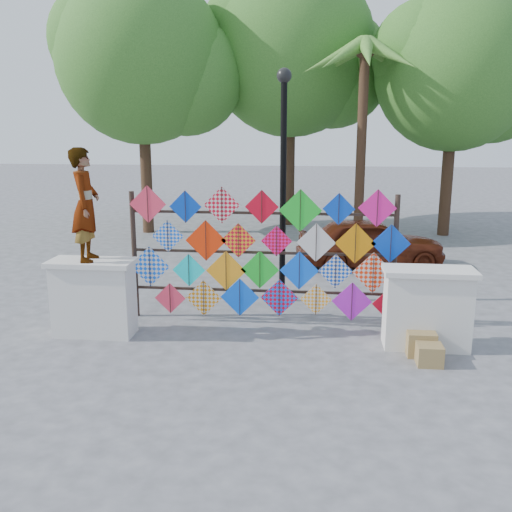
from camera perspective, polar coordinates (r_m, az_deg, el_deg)
name	(u,v)px	position (r m, az deg, el deg)	size (l,w,h in m)	color
ground	(257,336)	(9.61, 0.07, -7.99)	(80.00, 80.00, 0.00)	gray
parapet_left	(94,297)	(9.85, -15.92, -3.98)	(1.40, 0.65, 1.28)	silver
parapet_right	(427,308)	(9.33, 16.73, -4.99)	(1.40, 0.65, 1.28)	silver
kite_rack	(267,256)	(9.94, 1.08, 0.04)	(4.91, 0.24, 2.41)	black
tree_west	(145,60)	(18.82, -11.07, 18.70)	(5.85, 5.20, 8.01)	#492C1F
tree_mid	(294,52)	(20.10, 3.84, 19.66)	(6.30, 5.60, 8.61)	#492C1F
tree_east	(458,72)	(18.98, 19.54, 16.98)	(5.40, 4.80, 7.42)	#492C1F
palm_tree	(364,69)	(17.03, 10.79, 17.89)	(3.62, 3.62, 5.83)	#492C1F
vendor_woman	(85,205)	(9.54, -16.69, 4.91)	(0.66, 0.44, 1.82)	#99999E
sedan	(370,242)	(14.32, 11.34, 1.34)	(1.44, 3.57, 1.22)	#531D0E
lamppost	(283,165)	(10.96, 2.74, 9.07)	(0.28, 0.28, 4.46)	black
cardboard_box_near	(421,343)	(9.15, 16.15, -8.36)	(0.43, 0.38, 0.38)	olive
cardboard_box_far	(429,355)	(8.84, 16.95, -9.43)	(0.37, 0.34, 0.31)	olive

